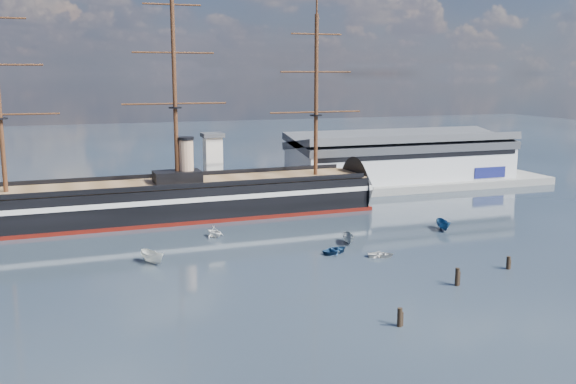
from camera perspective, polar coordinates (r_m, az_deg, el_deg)
name	(u,v)px	position (r m, az deg, el deg)	size (l,w,h in m)	color
ground	(237,236)	(124.04, -4.54, -3.94)	(600.00, 600.00, 0.00)	black
quay	(239,199)	(160.50, -4.41, -0.62)	(180.00, 18.00, 2.00)	slate
warehouse	(402,157)	(181.02, 10.07, 3.07)	(63.00, 21.00, 11.60)	#B7BABC
quay_tower	(213,163)	(154.37, -6.68, 2.57)	(5.00, 5.00, 15.00)	silver
warship	(161,200)	(140.10, -11.25, -0.74)	(113.03, 17.98, 53.94)	black
motorboat_a	(153,264)	(108.50, -11.92, -6.25)	(6.71, 2.46, 2.69)	silver
motorboat_b	(336,253)	(112.66, 4.28, -5.42)	(3.24, 1.30, 1.51)	navy
motorboat_c	(348,244)	(118.93, 5.40, -4.58)	(5.73, 2.10, 2.29)	slate
motorboat_d	(215,237)	(123.87, -6.55, -3.99)	(6.51, 2.82, 2.39)	white
motorboat_e	(381,257)	(111.05, 8.25, -5.74)	(2.78, 1.11, 1.30)	silver
motorboat_f	(443,230)	(132.03, 13.63, -3.32)	(6.47, 2.37, 2.59)	navy
piling_near_mid	(399,326)	(82.23, 9.87, -11.69)	(0.64, 0.64, 3.09)	black
piling_near_right	(457,286)	(98.79, 14.77, -8.05)	(0.64, 0.64, 3.40)	black
piling_far_right	(508,269)	(109.18, 18.97, -6.50)	(0.64, 0.64, 2.79)	black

